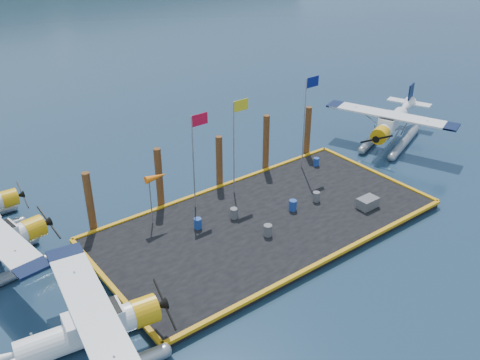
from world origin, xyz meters
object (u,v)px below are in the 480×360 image
at_px(crate, 368,203).
at_px(flagpole_red, 196,147).
at_px(flagpole_blue, 307,110).
at_px(drum_0, 198,223).
at_px(piling_4, 307,133).
at_px(drum_1, 293,205).
at_px(drum_5, 234,213).
at_px(piling_3, 266,144).
at_px(drum_4, 316,162).
at_px(drum_3, 268,230).
at_px(windsock, 156,178).
at_px(piling_2, 219,163).
at_px(seaplane_a, 86,336).
at_px(seaplane_d, 390,126).
at_px(piling_1, 159,180).
at_px(flagpole_yellow, 236,133).
at_px(drum_2, 316,197).
at_px(piling_0, 90,204).

xyz_separation_m(crate, flagpole_red, (-8.21, 6.50, 3.68)).
bearing_deg(flagpole_blue, drum_0, -168.63).
relative_size(flagpole_blue, piling_4, 1.62).
distance_m(drum_1, piling_4, 8.61).
xyz_separation_m(drum_5, flagpole_red, (-0.92, 2.48, 3.67)).
relative_size(drum_1, piling_3, 0.16).
distance_m(drum_0, flagpole_blue, 11.32).
bearing_deg(drum_5, drum_4, 13.04).
height_order(drum_0, flagpole_blue, flagpole_blue).
relative_size(drum_3, drum_5, 1.05).
relative_size(drum_5, windsock, 0.21).
distance_m(drum_1, piling_2, 5.86).
bearing_deg(windsock, flagpole_red, 0.00).
distance_m(drum_0, drum_1, 6.01).
bearing_deg(seaplane_a, seaplane_d, 111.73).
bearing_deg(drum_1, piling_1, 137.44).
bearing_deg(drum_0, drum_1, -17.88).
bearing_deg(crate, piling_3, 99.94).
xyz_separation_m(drum_0, flagpole_yellow, (4.40, 2.09, 3.79)).
bearing_deg(drum_2, piling_2, 121.45).
bearing_deg(piling_2, drum_3, -102.37).
height_order(seaplane_d, flagpole_blue, flagpole_blue).
distance_m(drum_0, drum_4, 11.34).
height_order(flagpole_blue, piling_2, flagpole_blue).
height_order(seaplane_a, flagpole_blue, flagpole_blue).
relative_size(drum_3, flagpole_yellow, 0.11).
distance_m(drum_5, windsock, 5.08).
bearing_deg(drum_5, piling_1, 122.78).
xyz_separation_m(drum_3, piling_0, (-7.52, 6.73, 1.26)).
distance_m(drum_3, drum_4, 9.72).
bearing_deg(flagpole_blue, drum_4, -26.97).
height_order(drum_5, windsock, windsock).
xyz_separation_m(drum_5, piling_3, (5.87, 4.08, 1.43)).
xyz_separation_m(drum_0, windsock, (-1.33, 2.09, 2.51)).
height_order(piling_0, piling_3, piling_3).
xyz_separation_m(seaplane_d, piling_2, (-14.79, 2.26, 0.34)).
xyz_separation_m(flagpole_blue, windsock, (-11.72, 0.00, -1.46)).
bearing_deg(piling_1, piling_3, 0.00).
xyz_separation_m(flagpole_yellow, piling_3, (3.80, 1.60, -2.36)).
height_order(seaplane_d, piling_2, piling_2).
relative_size(seaplane_a, windsock, 3.29).
relative_size(drum_1, piling_1, 0.16).
xyz_separation_m(drum_2, drum_3, (-4.92, -1.10, 0.02)).
bearing_deg(drum_2, drum_3, -167.35).
xyz_separation_m(drum_4, crate, (-1.60, -6.08, 0.02)).
bearing_deg(seaplane_d, drum_4, 67.20).
height_order(flagpole_blue, piling_4, flagpole_blue).
xyz_separation_m(drum_1, piling_0, (-10.53, 5.54, 1.27)).
distance_m(drum_5, piling_2, 4.64).
distance_m(drum_0, piling_1, 3.95).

